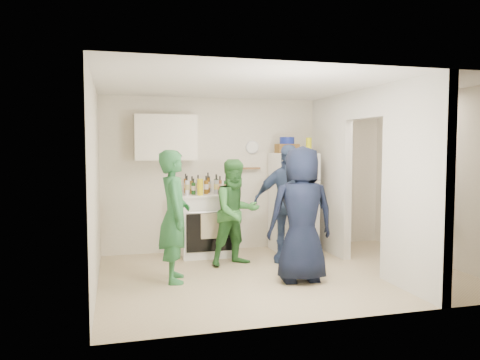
{
  "coord_description": "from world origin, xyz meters",
  "views": [
    {
      "loc": [
        -2.17,
        -5.81,
        1.71
      ],
      "look_at": [
        -0.5,
        0.4,
        1.25
      ],
      "focal_mm": 35.0,
      "sensor_mm": 36.0,
      "label": 1
    }
  ],
  "objects_px": {
    "yellow_cup_stack_top": "(309,145)",
    "person_denim": "(287,203)",
    "fridge": "(293,202)",
    "person_navy": "(301,214)",
    "blue_bowl": "(287,141)",
    "stove": "(205,224)",
    "person_green_left": "(174,216)",
    "wicker_basket": "(287,148)",
    "person_nook": "(413,198)",
    "person_green_center": "(236,212)"
  },
  "relations": [
    {
      "from": "yellow_cup_stack_top",
      "to": "person_denim",
      "type": "distance_m",
      "value": 1.18
    },
    {
      "from": "person_denim",
      "to": "fridge",
      "type": "bearing_deg",
      "value": 90.88
    },
    {
      "from": "person_denim",
      "to": "person_navy",
      "type": "relative_size",
      "value": 1.02
    },
    {
      "from": "fridge",
      "to": "blue_bowl",
      "type": "bearing_deg",
      "value": 153.43
    },
    {
      "from": "stove",
      "to": "person_green_left",
      "type": "xyz_separation_m",
      "value": [
        -0.65,
        -1.31,
        0.35
      ]
    },
    {
      "from": "blue_bowl",
      "to": "yellow_cup_stack_top",
      "type": "bearing_deg",
      "value": -25.11
    },
    {
      "from": "blue_bowl",
      "to": "person_green_left",
      "type": "distance_m",
      "value": 2.6
    },
    {
      "from": "wicker_basket",
      "to": "person_navy",
      "type": "relative_size",
      "value": 0.2
    },
    {
      "from": "fridge",
      "to": "person_nook",
      "type": "height_order",
      "value": "person_nook"
    },
    {
      "from": "person_navy",
      "to": "person_nook",
      "type": "xyz_separation_m",
      "value": [
        2.01,
        0.55,
        0.08
      ]
    },
    {
      "from": "yellow_cup_stack_top",
      "to": "person_navy",
      "type": "height_order",
      "value": "yellow_cup_stack_top"
    },
    {
      "from": "wicker_basket",
      "to": "fridge",
      "type": "bearing_deg",
      "value": -26.57
    },
    {
      "from": "person_green_left",
      "to": "person_navy",
      "type": "distance_m",
      "value": 1.6
    },
    {
      "from": "person_denim",
      "to": "person_navy",
      "type": "xyz_separation_m",
      "value": [
        -0.21,
        -1.05,
        -0.01
      ]
    },
    {
      "from": "stove",
      "to": "yellow_cup_stack_top",
      "type": "distance_m",
      "value": 2.1
    },
    {
      "from": "stove",
      "to": "person_navy",
      "type": "height_order",
      "value": "person_navy"
    },
    {
      "from": "person_green_center",
      "to": "wicker_basket",
      "type": "bearing_deg",
      "value": 19.48
    },
    {
      "from": "yellow_cup_stack_top",
      "to": "person_denim",
      "type": "relative_size",
      "value": 0.14
    },
    {
      "from": "yellow_cup_stack_top",
      "to": "person_navy",
      "type": "xyz_separation_m",
      "value": [
        -0.79,
        -1.61,
        -0.87
      ]
    },
    {
      "from": "person_green_center",
      "to": "person_nook",
      "type": "bearing_deg",
      "value": -25.86
    },
    {
      "from": "stove",
      "to": "person_green_center",
      "type": "distance_m",
      "value": 0.82
    },
    {
      "from": "stove",
      "to": "blue_bowl",
      "type": "height_order",
      "value": "blue_bowl"
    },
    {
      "from": "stove",
      "to": "person_navy",
      "type": "distance_m",
      "value": 1.99
    },
    {
      "from": "person_green_center",
      "to": "person_denim",
      "type": "distance_m",
      "value": 0.8
    },
    {
      "from": "wicker_basket",
      "to": "person_nook",
      "type": "bearing_deg",
      "value": -38.08
    },
    {
      "from": "stove",
      "to": "fridge",
      "type": "height_order",
      "value": "fridge"
    },
    {
      "from": "fridge",
      "to": "person_nook",
      "type": "xyz_separation_m",
      "value": [
        1.44,
        -1.16,
        0.14
      ]
    },
    {
      "from": "person_denim",
      "to": "person_nook",
      "type": "height_order",
      "value": "person_nook"
    },
    {
      "from": "stove",
      "to": "person_navy",
      "type": "xyz_separation_m",
      "value": [
        0.9,
        -1.74,
        0.37
      ]
    },
    {
      "from": "person_denim",
      "to": "stove",
      "type": "bearing_deg",
      "value": 176.98
    },
    {
      "from": "wicker_basket",
      "to": "person_green_left",
      "type": "relative_size",
      "value": 0.21
    },
    {
      "from": "person_navy",
      "to": "wicker_basket",
      "type": "bearing_deg",
      "value": -100.68
    },
    {
      "from": "person_green_center",
      "to": "person_denim",
      "type": "xyz_separation_m",
      "value": [
        0.79,
        0.01,
        0.11
      ]
    },
    {
      "from": "blue_bowl",
      "to": "wicker_basket",
      "type": "bearing_deg",
      "value": 0.0
    },
    {
      "from": "blue_bowl",
      "to": "person_denim",
      "type": "xyz_separation_m",
      "value": [
        -0.26,
        -0.71,
        -0.94
      ]
    },
    {
      "from": "stove",
      "to": "person_denim",
      "type": "bearing_deg",
      "value": -32.14
    },
    {
      "from": "person_green_left",
      "to": "person_denim",
      "type": "relative_size",
      "value": 0.96
    },
    {
      "from": "person_navy",
      "to": "person_denim",
      "type": "bearing_deg",
      "value": -97.16
    },
    {
      "from": "blue_bowl",
      "to": "person_green_center",
      "type": "bearing_deg",
      "value": -145.15
    },
    {
      "from": "person_green_left",
      "to": "wicker_basket",
      "type": "bearing_deg",
      "value": -52.3
    },
    {
      "from": "blue_bowl",
      "to": "person_green_left",
      "type": "height_order",
      "value": "blue_bowl"
    },
    {
      "from": "person_denim",
      "to": "person_green_center",
      "type": "bearing_deg",
      "value": -149.83
    },
    {
      "from": "blue_bowl",
      "to": "yellow_cup_stack_top",
      "type": "distance_m",
      "value": 0.36
    },
    {
      "from": "blue_bowl",
      "to": "person_nook",
      "type": "relative_size",
      "value": 0.13
    },
    {
      "from": "person_green_left",
      "to": "person_denim",
      "type": "height_order",
      "value": "person_denim"
    },
    {
      "from": "fridge",
      "to": "person_denim",
      "type": "bearing_deg",
      "value": -118.24
    },
    {
      "from": "stove",
      "to": "person_nook",
      "type": "height_order",
      "value": "person_nook"
    },
    {
      "from": "fridge",
      "to": "person_nook",
      "type": "relative_size",
      "value": 0.85
    },
    {
      "from": "wicker_basket",
      "to": "person_green_center",
      "type": "xyz_separation_m",
      "value": [
        -1.05,
        -0.73,
        -0.91
      ]
    },
    {
      "from": "fridge",
      "to": "wicker_basket",
      "type": "distance_m",
      "value": 0.88
    }
  ]
}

